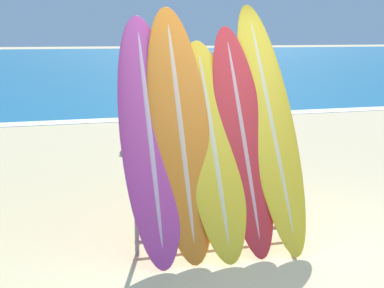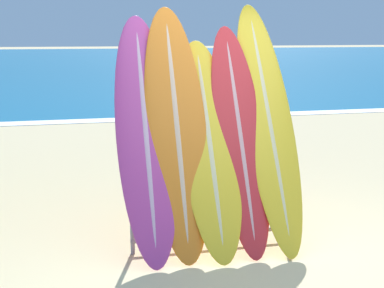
% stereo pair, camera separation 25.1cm
% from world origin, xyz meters
% --- Properties ---
extents(ground_plane, '(160.00, 160.00, 0.00)m').
position_xyz_m(ground_plane, '(0.00, 0.00, 0.00)').
color(ground_plane, '#CCB789').
extents(ocean_water, '(120.00, 60.00, 0.01)m').
position_xyz_m(ocean_water, '(0.00, 37.63, 0.00)').
color(ocean_water, '#146693').
rests_on(ocean_water, ground_plane).
extents(surfboard_rack, '(1.55, 0.04, 0.82)m').
position_xyz_m(surfboard_rack, '(-0.37, 0.56, 0.44)').
color(surfboard_rack, slate).
rests_on(surfboard_rack, ground_plane).
extents(surfboard_slot_0, '(0.54, 1.17, 2.18)m').
position_xyz_m(surfboard_slot_0, '(-0.97, 0.68, 1.09)').
color(surfboard_slot_0, '#B23D8E').
rests_on(surfboard_slot_0, ground_plane).
extents(surfboard_slot_1, '(0.57, 1.14, 2.27)m').
position_xyz_m(surfboard_slot_1, '(-0.68, 0.69, 1.13)').
color(surfboard_slot_1, orange).
rests_on(surfboard_slot_1, ground_plane).
extents(surfboard_slot_2, '(0.55, 1.15, 1.94)m').
position_xyz_m(surfboard_slot_2, '(-0.38, 0.63, 0.97)').
color(surfboard_slot_2, yellow).
rests_on(surfboard_slot_2, ground_plane).
extents(surfboard_slot_3, '(0.48, 1.14, 2.08)m').
position_xyz_m(surfboard_slot_3, '(-0.07, 0.66, 1.04)').
color(surfboard_slot_3, red).
rests_on(surfboard_slot_3, ground_plane).
extents(surfboard_slot_4, '(0.50, 1.42, 2.31)m').
position_xyz_m(surfboard_slot_4, '(0.24, 0.73, 1.16)').
color(surfboard_slot_4, yellow).
rests_on(surfboard_slot_4, ground_plane).
extents(person_near_water, '(0.27, 0.22, 1.61)m').
position_xyz_m(person_near_water, '(-0.14, 6.04, 0.88)').
color(person_near_water, tan).
rests_on(person_near_water, ground_plane).
extents(person_mid_beach, '(0.27, 0.22, 1.63)m').
position_xyz_m(person_mid_beach, '(1.79, 7.11, 0.89)').
color(person_mid_beach, beige).
rests_on(person_mid_beach, ground_plane).
extents(person_far_left, '(0.27, 0.27, 1.59)m').
position_xyz_m(person_far_left, '(0.56, 4.94, 0.87)').
color(person_far_left, '#846047').
rests_on(person_far_left, ground_plane).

